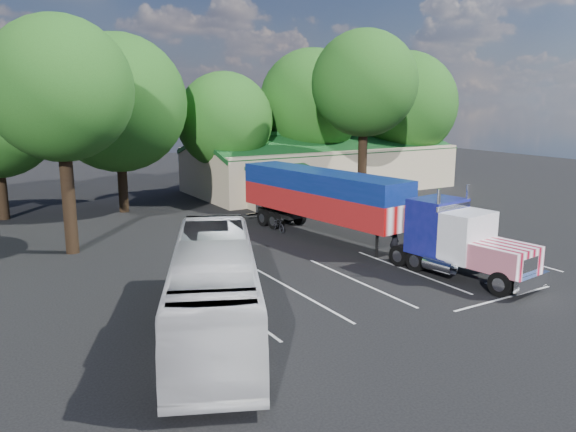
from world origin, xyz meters
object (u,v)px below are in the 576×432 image
semi_truck (352,204)px  tour_bus (214,288)px  silver_sedan (255,196)px  bicycle (278,224)px  woman (394,240)px

semi_truck → tour_bus: semi_truck is taller
semi_truck → silver_sedan: semi_truck is taller
tour_bus → silver_sedan: bearing=82.9°
tour_bus → bicycle: bearing=75.7°
semi_truck → silver_sedan: (1.24, 14.47, -1.74)m
bicycle → tour_bus: size_ratio=0.14×
semi_truck → bicycle: size_ratio=11.62×
tour_bus → silver_sedan: 25.59m
semi_truck → bicycle: 5.87m
bicycle → woman: bearing=-67.4°
semi_truck → woman: semi_truck is taller
silver_sedan → tour_bus: bearing=141.3°
semi_truck → bicycle: semi_truck is taller
semi_truck → bicycle: (-1.96, 5.18, -1.95)m
woman → silver_sedan: bearing=-11.0°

